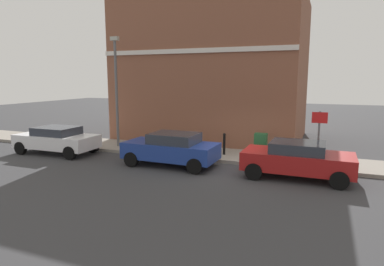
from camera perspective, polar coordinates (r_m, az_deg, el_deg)
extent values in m
plane|color=#38383A|center=(14.33, 7.60, -6.01)|extent=(80.00, 80.00, 0.00)
cube|color=gray|center=(18.34, -9.29, -2.44)|extent=(2.59, 30.00, 0.15)
cube|color=brown|center=(21.54, 3.91, 10.38)|extent=(7.71, 10.68, 8.37)
cube|color=silver|center=(17.94, -0.07, 13.76)|extent=(0.12, 10.68, 0.24)
cube|color=maroon|center=(13.35, 17.42, -4.57)|extent=(1.82, 4.04, 0.68)
cube|color=#2D333D|center=(13.24, 17.48, -2.35)|extent=(1.59, 1.96, 0.42)
cylinder|color=black|center=(12.82, 10.42, -6.43)|extent=(0.22, 0.64, 0.64)
cylinder|color=black|center=(14.43, 11.83, -4.70)|extent=(0.22, 0.64, 0.64)
cylinder|color=black|center=(12.58, 23.71, -7.38)|extent=(0.22, 0.64, 0.64)
cylinder|color=black|center=(14.22, 23.58, -5.50)|extent=(0.22, 0.64, 0.64)
cube|color=navy|center=(14.60, -3.64, -2.97)|extent=(1.81, 4.07, 0.69)
cube|color=#2D333D|center=(14.41, -3.01, -0.90)|extent=(1.58, 2.00, 0.45)
cylinder|color=black|center=(14.69, -10.24, -4.41)|extent=(0.23, 0.64, 0.64)
cylinder|color=black|center=(16.07, -7.02, -3.15)|extent=(0.23, 0.64, 0.64)
cylinder|color=black|center=(13.35, 0.47, -5.64)|extent=(0.23, 0.64, 0.64)
cylinder|color=black|center=(14.85, 2.91, -4.12)|extent=(0.23, 0.64, 0.64)
cube|color=silver|center=(18.22, -21.95, -1.25)|extent=(1.84, 4.18, 0.64)
cube|color=#2D333D|center=(18.11, -21.95, 0.32)|extent=(1.60, 2.01, 0.41)
cylinder|color=black|center=(18.79, -27.05, -2.29)|extent=(0.23, 0.64, 0.64)
cylinder|color=black|center=(19.92, -23.46, -1.44)|extent=(0.23, 0.64, 0.64)
cylinder|color=black|center=(16.66, -20.01, -3.20)|extent=(0.23, 0.64, 0.64)
cylinder|color=black|center=(17.92, -16.48, -2.17)|extent=(0.23, 0.64, 0.64)
cube|color=#1E4C28|center=(15.58, 11.55, -2.14)|extent=(0.40, 0.55, 1.15)
cube|color=#333333|center=(15.69, 11.48, -4.06)|extent=(0.46, 0.61, 0.08)
cylinder|color=black|center=(16.09, 5.48, -1.99)|extent=(0.12, 0.12, 0.95)
sphere|color=black|center=(16.00, 5.51, -0.26)|extent=(0.14, 0.14, 0.14)
cylinder|color=black|center=(15.90, -1.66, -2.09)|extent=(0.12, 0.12, 0.95)
sphere|color=black|center=(15.81, -1.67, -0.33)|extent=(0.14, 0.14, 0.14)
cylinder|color=#59595B|center=(14.52, 20.63, -1.07)|extent=(0.08, 0.08, 2.30)
cube|color=white|center=(14.37, 20.84, 2.45)|extent=(0.03, 0.56, 0.40)
cube|color=red|center=(14.36, 20.83, 2.44)|extent=(0.01, 0.60, 0.44)
cylinder|color=#59595B|center=(18.27, -12.66, 6.36)|extent=(0.14, 0.14, 5.50)
cube|color=#A5A599|center=(18.37, -12.99, 15.33)|extent=(0.20, 0.44, 0.20)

